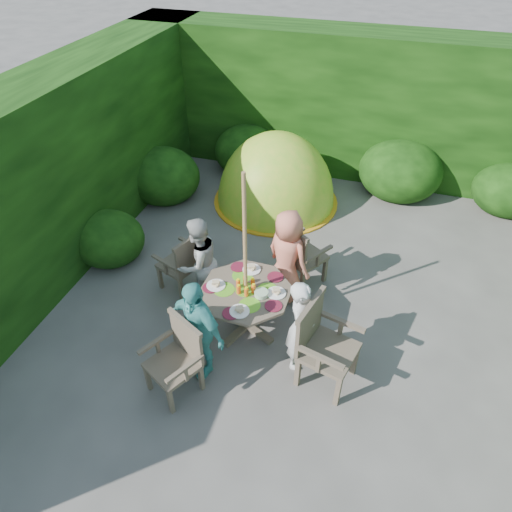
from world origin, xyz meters
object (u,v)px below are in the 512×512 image
(parasol_pole, at_px, (245,260))
(child_left, at_px, (198,262))
(child_front, at_px, (196,329))
(child_back, at_px, (287,256))
(garden_chair_left, at_px, (184,262))
(garden_chair_front, at_px, (178,357))
(garden_chair_right, at_px, (322,343))
(dome_tent, at_px, (275,201))
(patio_table, at_px, (246,296))
(garden_chair_back, at_px, (299,254))
(child_right, at_px, (301,326))

(parasol_pole, bearing_deg, child_left, 156.96)
(child_left, height_order, child_front, child_front)
(child_back, bearing_deg, child_front, 95.75)
(child_back, bearing_deg, garden_chair_left, 41.66)
(child_back, bearing_deg, parasol_pole, 95.75)
(parasol_pole, height_order, garden_chair_front, parasol_pole)
(garden_chair_left, height_order, child_front, child_front)
(garden_chair_left, distance_m, child_front, 1.38)
(garden_chair_right, height_order, garden_chair_front, garden_chair_right)
(garden_chair_front, distance_m, child_back, 1.91)
(parasol_pole, distance_m, dome_tent, 3.18)
(garden_chair_right, distance_m, dome_tent, 3.72)
(child_left, bearing_deg, garden_chair_front, 38.51)
(patio_table, xyz_separation_m, garden_chair_back, (0.41, 1.02, -0.04))
(garden_chair_left, bearing_deg, child_back, 124.19)
(child_back, bearing_deg, garden_chair_front, 95.95)
(garden_chair_back, height_order, child_back, child_back)
(child_left, bearing_deg, patio_table, 92.37)
(dome_tent, bearing_deg, child_back, -75.19)
(child_front, bearing_deg, patio_table, 88.99)
(patio_table, height_order, child_front, child_front)
(patio_table, bearing_deg, garden_chair_left, 156.89)
(child_front, bearing_deg, garden_chair_back, 89.68)
(dome_tent, bearing_deg, child_left, -100.41)
(parasol_pole, distance_m, garden_chair_front, 1.27)
(patio_table, xyz_separation_m, child_back, (0.31, 0.74, 0.11))
(garden_chair_back, relative_size, child_back, 0.72)
(dome_tent, bearing_deg, parasol_pole, -85.49)
(patio_table, bearing_deg, garden_chair_back, 67.89)
(child_right, xyz_separation_m, child_left, (-1.47, 0.63, 0.03))
(child_back, relative_size, child_front, 1.01)
(garden_chair_back, relative_size, garden_chair_front, 1.07)
(child_left, bearing_deg, garden_chair_right, 91.89)
(garden_chair_back, relative_size, child_front, 0.72)
(garden_chair_left, relative_size, child_back, 0.67)
(parasol_pole, height_order, child_right, parasol_pole)
(child_left, bearing_deg, garden_chair_back, 146.68)
(garden_chair_left, bearing_deg, child_left, 87.84)
(garden_chair_back, xyz_separation_m, child_back, (-0.10, -0.28, 0.15))
(child_back, bearing_deg, patio_table, 96.02)
(parasol_pole, relative_size, garden_chair_back, 2.33)
(child_front, bearing_deg, child_back, 89.26)
(child_right, xyz_separation_m, child_back, (-0.42, 1.05, 0.06))
(garden_chair_back, distance_m, garden_chair_front, 2.20)
(dome_tent, bearing_deg, child_right, -74.13)
(child_left, height_order, child_back, child_back)
(garden_chair_front, bearing_deg, patio_table, 94.95)
(garden_chair_front, bearing_deg, garden_chair_back, 95.33)
(patio_table, relative_size, dome_tent, 0.59)
(child_left, bearing_deg, dome_tent, -161.17)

